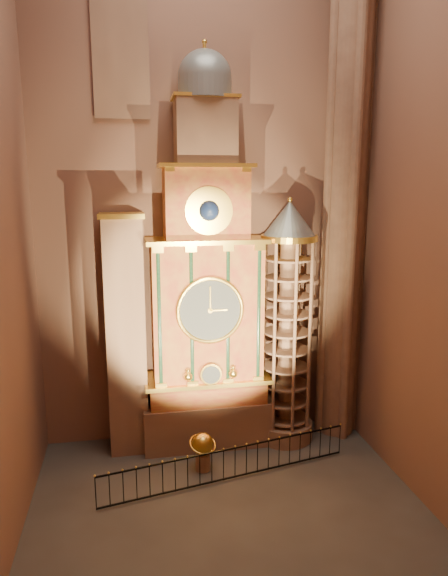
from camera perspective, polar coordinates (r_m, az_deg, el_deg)
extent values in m
plane|color=#383330|center=(19.88, 0.51, -23.30)|extent=(14.00, 14.00, 0.00)
plane|color=#8F604D|center=(22.23, -2.46, 10.62)|extent=(22.00, 0.00, 22.00)
plane|color=#8F604D|center=(18.95, 22.15, 9.63)|extent=(0.00, 22.00, 22.00)
cube|color=#8C634C|center=(23.63, -1.89, -14.45)|extent=(5.60, 2.20, 2.00)
cube|color=maroon|center=(23.01, -1.91, -11.09)|extent=(5.00, 2.00, 1.00)
cube|color=#FFCA4B|center=(22.76, -1.90, -9.86)|extent=(5.40, 2.30, 0.18)
cube|color=maroon|center=(21.90, -1.97, -2.61)|extent=(4.60, 2.00, 6.00)
cylinder|color=black|center=(20.87, -7.20, -3.42)|extent=(0.32, 0.32, 5.60)
cylinder|color=black|center=(20.98, -3.65, -3.27)|extent=(0.32, 0.32, 5.60)
cylinder|color=black|center=(21.20, 0.38, -3.08)|extent=(0.32, 0.32, 5.60)
cylinder|color=black|center=(21.48, 3.79, -2.92)|extent=(0.32, 0.32, 5.60)
cube|color=#FFCA4B|center=(21.31, -2.01, 5.33)|extent=(5.00, 2.25, 0.18)
cylinder|color=#2D3033|center=(20.86, -1.56, -2.48)|extent=(2.60, 0.12, 2.60)
torus|color=#FFCA4B|center=(20.81, -1.54, -2.52)|extent=(2.80, 0.16, 2.80)
cylinder|color=#FFCA4B|center=(21.54, -1.46, -9.56)|extent=(0.90, 0.10, 0.90)
sphere|color=#FFCA4B|center=(21.48, -4.02, -9.79)|extent=(0.36, 0.36, 0.36)
sphere|color=#FFCA4B|center=(21.76, 1.02, -9.48)|extent=(0.36, 0.36, 0.36)
cube|color=maroon|center=(21.25, -2.06, 9.23)|extent=(3.40, 1.80, 3.00)
sphere|color=#0C1C40|center=(20.36, -1.67, 8.57)|extent=(0.80, 0.80, 0.80)
cube|color=#FFCA4B|center=(21.20, -2.07, 13.42)|extent=(3.80, 2.00, 0.15)
cube|color=#8C634C|center=(21.32, -2.12, 16.77)|extent=(2.40, 1.60, 2.60)
sphere|color=slate|center=(21.62, -2.16, 22.32)|extent=(2.10, 2.10, 2.10)
cylinder|color=#FFCA4B|center=(21.80, -2.18, 24.65)|extent=(0.14, 0.14, 0.80)
cube|color=#8C634C|center=(21.95, -10.81, -5.50)|extent=(1.60, 1.40, 10.00)
cube|color=#FFCA4B|center=(22.22, -10.61, -10.75)|extent=(1.35, 0.10, 2.10)
cube|color=#4F2615|center=(22.16, -10.61, -10.81)|extent=(1.05, 0.04, 1.75)
cube|color=#FFCA4B|center=(21.37, -10.87, -4.29)|extent=(1.35, 0.10, 2.10)
cube|color=#4F2615|center=(21.32, -10.87, -4.33)|extent=(1.05, 0.04, 1.75)
cube|color=#FFCA4B|center=(20.82, -11.14, 2.61)|extent=(1.35, 0.10, 2.10)
cube|color=#4F2615|center=(20.77, -11.14, 2.59)|extent=(1.05, 0.04, 1.75)
cube|color=#FFCA4B|center=(21.04, -11.33, 7.90)|extent=(1.80, 1.60, 0.20)
cylinder|color=#8C634C|center=(24.35, 6.70, -15.28)|extent=(2.50, 2.50, 0.80)
cylinder|color=#8C634C|center=(22.68, 6.97, -5.08)|extent=(0.70, 0.70, 8.20)
cylinder|color=#FFCA4B|center=(21.86, 7.24, 5.53)|extent=(2.40, 2.40, 0.25)
cone|color=slate|center=(21.79, 7.29, 7.63)|extent=(2.30, 2.30, 1.50)
sphere|color=#FFCA4B|center=(21.75, 7.35, 9.73)|extent=(0.20, 0.20, 0.20)
cylinder|color=#8C634C|center=(22.95, 13.43, 10.35)|extent=(1.60, 1.60, 22.00)
cylinder|color=#8C634C|center=(23.29, 15.26, 10.28)|extent=(0.44, 0.44, 22.00)
cylinder|color=#8C634C|center=(22.64, 11.55, 10.42)|extent=(0.44, 0.44, 22.00)
cylinder|color=#8C634C|center=(23.69, 12.64, 10.42)|extent=(0.44, 0.44, 22.00)
cylinder|color=#8C634C|center=(22.22, 14.27, 10.28)|extent=(0.44, 0.44, 22.00)
cube|color=navy|center=(22.54, -11.46, 24.53)|extent=(2.00, 0.10, 5.00)
cube|color=#8C634C|center=(22.48, -11.46, 24.57)|extent=(2.20, 0.06, 5.20)
cylinder|color=#8C634C|center=(21.85, -2.36, -18.73)|extent=(0.59, 0.59, 0.69)
sphere|color=gold|center=(21.47, -2.38, -16.92)|extent=(0.88, 0.88, 0.88)
torus|color=gold|center=(21.47, -2.38, -16.92)|extent=(1.39, 1.36, 0.48)
cube|color=black|center=(20.67, 0.60, -17.47)|extent=(9.97, 2.14, 0.06)
cube|color=black|center=(21.28, 0.60, -20.34)|extent=(9.97, 2.14, 0.06)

